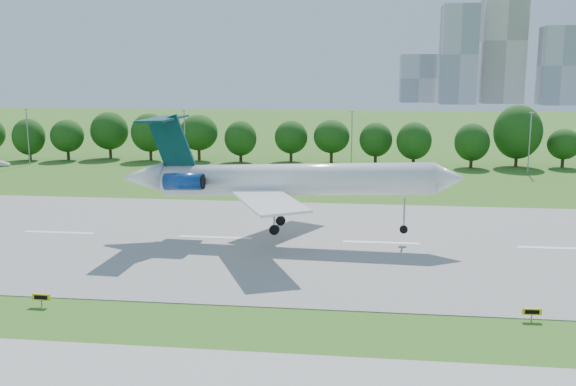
% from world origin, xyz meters
% --- Properties ---
extents(ground, '(600.00, 600.00, 0.00)m').
position_xyz_m(ground, '(0.00, 0.00, 0.00)').
color(ground, '#336119').
rests_on(ground, ground).
extents(runway, '(400.00, 45.00, 0.08)m').
position_xyz_m(runway, '(0.00, 25.00, 0.04)').
color(runway, gray).
rests_on(runway, ground).
extents(tree_line, '(288.40, 8.40, 10.40)m').
position_xyz_m(tree_line, '(0.00, 92.00, 6.19)').
color(tree_line, '#382314').
rests_on(tree_line, ground).
extents(light_poles, '(175.90, 0.25, 12.19)m').
position_xyz_m(light_poles, '(-2.50, 82.00, 6.34)').
color(light_poles, gray).
rests_on(light_poles, ground).
extents(skyline, '(127.00, 52.00, 80.00)m').
position_xyz_m(skyline, '(100.16, 390.61, 30.46)').
color(skyline, '#B2B2B7').
rests_on(skyline, ground).
extents(airliner, '(40.63, 29.68, 13.72)m').
position_xyz_m(airliner, '(7.77, 25.04, 7.51)').
color(airliner, white).
rests_on(airliner, ground).
extents(taxi_sign_left, '(1.62, 0.26, 1.14)m').
position_xyz_m(taxi_sign_left, '(-9.41, 0.41, 0.84)').
color(taxi_sign_left, gray).
rests_on(taxi_sign_left, ground).
extents(taxi_sign_right, '(1.53, 0.25, 1.07)m').
position_xyz_m(taxi_sign_right, '(31.61, 2.15, 0.79)').
color(taxi_sign_right, gray).
rests_on(taxi_sign_right, ground).
extents(service_vehicle_a, '(3.52, 1.45, 1.13)m').
position_xyz_m(service_vehicle_a, '(-59.96, 79.08, 0.57)').
color(service_vehicle_a, silver).
rests_on(service_vehicle_a, ground).
extents(service_vehicle_b, '(4.35, 2.99, 1.37)m').
position_xyz_m(service_vehicle_b, '(-11.60, 73.47, 0.69)').
color(service_vehicle_b, silver).
rests_on(service_vehicle_b, ground).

